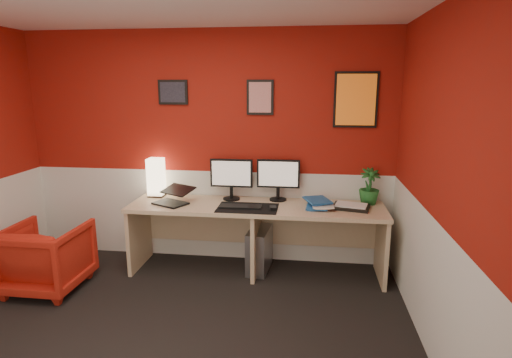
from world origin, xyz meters
name	(u,v)px	position (x,y,z in m)	size (l,w,h in m)	color
ground	(156,348)	(0.00, 0.00, 0.00)	(4.00, 3.50, 0.01)	black
wall_back	(208,149)	(0.00, 1.75, 1.25)	(4.00, 0.01, 2.50)	maroon
wall_right	(454,197)	(2.00, 0.00, 1.25)	(0.01, 3.50, 2.50)	maroon
wainscot_back	(209,214)	(0.00, 1.75, 0.50)	(4.00, 0.01, 1.00)	silver
wainscot_right	(441,305)	(2.00, 0.00, 0.50)	(0.01, 3.50, 1.00)	silver
desk	(256,239)	(0.58, 1.41, 0.36)	(2.60, 0.65, 0.73)	tan
shoji_lamp	(156,178)	(-0.55, 1.62, 0.93)	(0.16, 0.16, 0.40)	#FFE5B2
laptop	(170,194)	(-0.30, 1.33, 0.84)	(0.33, 0.23, 0.22)	black
monitor_left	(231,173)	(0.29, 1.59, 1.02)	(0.45, 0.06, 0.58)	black
monitor_right	(278,174)	(0.78, 1.62, 1.02)	(0.45, 0.06, 0.58)	black
desk_mat	(248,208)	(0.50, 1.29, 0.73)	(0.60, 0.38, 0.01)	black
keyboard	(241,206)	(0.43, 1.29, 0.74)	(0.42, 0.14, 0.02)	black
mouse	(273,208)	(0.76, 1.26, 0.75)	(0.06, 0.10, 0.03)	black
book_bottom	(307,206)	(1.09, 1.40, 0.74)	(0.21, 0.28, 0.03)	#1F5491
book_middle	(312,204)	(1.14, 1.37, 0.77)	(0.21, 0.28, 0.02)	silver
book_top	(307,201)	(1.09, 1.39, 0.79)	(0.22, 0.30, 0.03)	#1F5491
zen_tray	(351,207)	(1.53, 1.41, 0.74)	(0.35, 0.25, 0.03)	black
potted_plant	(369,186)	(1.72, 1.60, 0.92)	(0.21, 0.21, 0.37)	#19591E
pc_tower	(259,250)	(0.60, 1.46, 0.23)	(0.20, 0.45, 0.45)	#99999E
armchair	(46,257)	(-1.37, 0.79, 0.32)	(0.69, 0.71, 0.64)	red
art_left	(173,92)	(-0.36, 1.74, 1.85)	(0.32, 0.02, 0.26)	black
art_center	(260,97)	(0.58, 1.74, 1.80)	(0.28, 0.02, 0.36)	red
art_right	(356,100)	(1.55, 1.74, 1.78)	(0.44, 0.02, 0.56)	orange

